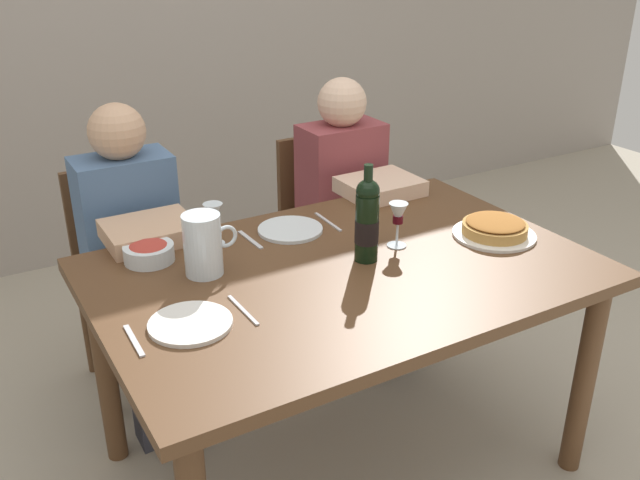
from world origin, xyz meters
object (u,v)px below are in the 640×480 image
object	(u,v)px
salad_bowl	(149,251)
chair_right	(326,221)
baked_tart	(495,228)
dinner_plate_right_setting	(290,230)
water_pitcher	(203,248)
dining_table	(344,293)
wine_bottle	(367,220)
diner_right	(356,214)
diner_left	(141,260)
wine_glass_right_diner	(398,216)
dinner_plate_left_setting	(190,323)
wine_glass_left_diner	(213,215)
chair_left	(126,264)

from	to	relation	value
salad_bowl	chair_right	xyz separation A→B (m)	(0.95, 0.53, -0.30)
baked_tart	dinner_plate_right_setting	world-z (taller)	baked_tart
water_pitcher	salad_bowl	bearing A→B (deg)	125.26
dining_table	wine_bottle	distance (m)	0.24
dinner_plate_right_setting	diner_right	world-z (taller)	diner_right
water_pitcher	salad_bowl	xyz separation A→B (m)	(-0.12, 0.17, -0.05)
baked_tart	diner_left	distance (m)	1.25
wine_glass_right_diner	diner_right	size ratio (longest dim) A/B	0.13
chair_right	wine_bottle	bearing A→B (deg)	66.26
water_pitcher	diner_left	distance (m)	0.54
salad_bowl	chair_right	size ratio (longest dim) A/B	0.18
water_pitcher	dinner_plate_left_setting	distance (m)	0.31
wine_glass_left_diner	wine_glass_right_diner	bearing A→B (deg)	-31.79
baked_tart	dinner_plate_right_setting	size ratio (longest dim) A/B	1.25
dinner_plate_right_setting	diner_left	bearing A→B (deg)	142.15
wine_bottle	water_pitcher	world-z (taller)	wine_bottle
wine_glass_right_diner	dinner_plate_right_setting	distance (m)	0.38
dining_table	diner_left	size ratio (longest dim) A/B	1.29
dinner_plate_left_setting	chair_right	distance (m)	1.39
water_pitcher	salad_bowl	world-z (taller)	water_pitcher
dining_table	water_pitcher	world-z (taller)	water_pitcher
dining_table	chair_right	distance (m)	0.99
salad_bowl	diner_right	xyz separation A→B (m)	(0.95, 0.29, -0.18)
baked_tart	chair_left	world-z (taller)	chair_left
diner_right	chair_right	bearing A→B (deg)	-90.11
baked_tart	chair_left	distance (m)	1.42
wine_glass_right_diner	diner_right	xyz separation A→B (m)	(0.23, 0.59, -0.25)
water_pitcher	baked_tart	distance (m)	0.97
chair_left	diner_right	size ratio (longest dim) A/B	0.75
wine_glass_left_diner	wine_glass_right_diner	world-z (taller)	wine_glass_right_diner
dining_table	wine_glass_right_diner	bearing A→B (deg)	10.16
wine_bottle	baked_tart	size ratio (longest dim) A/B	1.12
wine_glass_right_diner	diner_left	xyz separation A→B (m)	(-0.68, 0.62, -0.25)
baked_tart	chair_left	size ratio (longest dim) A/B	0.32
wine_bottle	wine_glass_right_diner	size ratio (longest dim) A/B	2.08
salad_bowl	diner_right	world-z (taller)	diner_right
salad_bowl	chair_right	distance (m)	1.13
salad_bowl	wine_glass_right_diner	world-z (taller)	wine_glass_right_diner
chair_right	dining_table	bearing A→B (deg)	61.90
wine_bottle	water_pitcher	distance (m)	0.50
wine_bottle	salad_bowl	xyz separation A→B (m)	(-0.59, 0.33, -0.10)
wine_glass_right_diner	diner_left	world-z (taller)	diner_left
water_pitcher	dinner_plate_left_setting	xyz separation A→B (m)	(-0.14, -0.26, -0.08)
dining_table	wine_glass_left_diner	bearing A→B (deg)	128.25
water_pitcher	dining_table	bearing A→B (deg)	-24.20
salad_bowl	dinner_plate_left_setting	bearing A→B (deg)	-93.60
baked_tart	diner_left	size ratio (longest dim) A/B	0.24
wine_glass_right_diner	chair_right	distance (m)	0.93
dinner_plate_left_setting	dinner_plate_right_setting	bearing A→B (deg)	38.49
wine_bottle	diner_left	distance (m)	0.89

